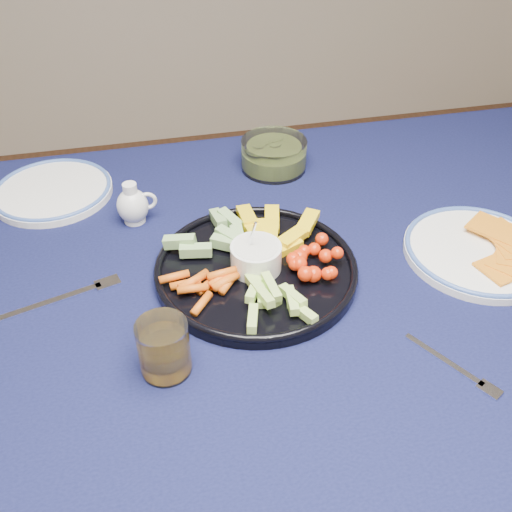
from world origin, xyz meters
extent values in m
cylinder|color=#4B2A19|center=(0.72, 0.42, 0.35)|extent=(0.07, 0.07, 0.70)
cube|color=#4B2A19|center=(0.00, 0.00, 0.72)|extent=(1.60, 1.00, 0.04)
cube|color=black|center=(0.00, 0.00, 0.74)|extent=(1.66, 1.06, 0.01)
cube|color=black|center=(0.00, 0.53, 0.60)|extent=(1.66, 0.01, 0.30)
cylinder|color=black|center=(0.03, 0.06, 0.75)|extent=(0.32, 0.32, 0.01)
torus|color=black|center=(0.03, 0.06, 0.76)|extent=(0.32, 0.32, 0.01)
cylinder|color=white|center=(0.03, 0.06, 0.78)|extent=(0.08, 0.08, 0.04)
cylinder|color=silver|center=(0.03, 0.06, 0.80)|extent=(0.07, 0.07, 0.01)
cylinder|color=white|center=(-0.15, 0.25, 0.75)|extent=(0.04, 0.04, 0.01)
ellipsoid|color=white|center=(-0.15, 0.25, 0.78)|extent=(0.06, 0.06, 0.06)
cylinder|color=white|center=(-0.15, 0.25, 0.81)|extent=(0.02, 0.02, 0.02)
torus|color=white|center=(-0.13, 0.25, 0.79)|extent=(0.04, 0.01, 0.04)
torus|color=#3D5CAB|center=(-0.15, 0.25, 0.80)|extent=(0.03, 0.03, 0.00)
cylinder|color=white|center=(0.14, 0.38, 0.78)|extent=(0.13, 0.13, 0.06)
cylinder|color=#52621C|center=(0.14, 0.38, 0.77)|extent=(0.11, 0.11, 0.03)
cylinder|color=white|center=(0.40, 0.03, 0.75)|extent=(0.24, 0.24, 0.01)
torus|color=#3D5CAB|center=(0.40, 0.03, 0.76)|extent=(0.24, 0.24, 0.01)
cylinder|color=white|center=(-0.13, -0.10, 0.79)|extent=(0.07, 0.07, 0.08)
cylinder|color=gold|center=(-0.13, -0.10, 0.77)|extent=(0.06, 0.06, 0.04)
cube|color=white|center=(-0.29, 0.07, 0.75)|extent=(0.15, 0.05, 0.00)
cube|color=white|center=(-0.21, 0.09, 0.75)|extent=(0.04, 0.03, 0.00)
cube|color=white|center=(0.24, -0.17, 0.75)|extent=(0.07, 0.11, 0.00)
cube|color=white|center=(0.27, -0.23, 0.75)|extent=(0.03, 0.04, 0.00)
cylinder|color=white|center=(-0.30, 0.38, 0.75)|extent=(0.22, 0.22, 0.01)
torus|color=#3D5CAB|center=(-0.30, 0.38, 0.76)|extent=(0.22, 0.22, 0.01)
camera|label=1|loc=(-0.12, -0.61, 1.35)|focal=40.00mm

